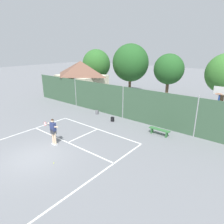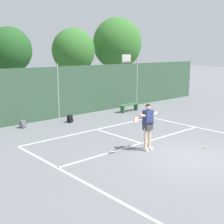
{
  "view_description": "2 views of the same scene",
  "coord_description": "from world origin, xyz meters",
  "px_view_note": "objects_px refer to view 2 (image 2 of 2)",
  "views": [
    {
      "loc": [
        10.08,
        -5.14,
        6.31
      ],
      "look_at": [
        1.29,
        5.78,
        1.66
      ],
      "focal_mm": 31.4,
      "sensor_mm": 36.0,
      "label": 1
    },
    {
      "loc": [
        -9.0,
        -5.79,
        3.85
      ],
      "look_at": [
        -0.64,
        3.63,
        1.26
      ],
      "focal_mm": 48.13,
      "sensor_mm": 36.0,
      "label": 2
    }
  ],
  "objects_px": {
    "basketball_hoop": "(126,71)",
    "backpack_black": "(70,119)",
    "tennis_player": "(148,123)",
    "backpack_grey": "(23,124)",
    "tennis_ball": "(205,148)",
    "courtside_bench": "(129,106)"
  },
  "relations": [
    {
      "from": "courtside_bench",
      "to": "tennis_ball",
      "type": "bearing_deg",
      "value": -112.12
    },
    {
      "from": "backpack_black",
      "to": "backpack_grey",
      "type": "bearing_deg",
      "value": 166.15
    },
    {
      "from": "tennis_player",
      "to": "backpack_black",
      "type": "height_order",
      "value": "tennis_player"
    },
    {
      "from": "backpack_black",
      "to": "tennis_player",
      "type": "bearing_deg",
      "value": -93.21
    },
    {
      "from": "basketball_hoop",
      "to": "backpack_black",
      "type": "height_order",
      "value": "basketball_hoop"
    },
    {
      "from": "backpack_grey",
      "to": "backpack_black",
      "type": "xyz_separation_m",
      "value": [
        2.45,
        -0.6,
        0.0
      ]
    },
    {
      "from": "basketball_hoop",
      "to": "backpack_grey",
      "type": "bearing_deg",
      "value": -164.34
    },
    {
      "from": "basketball_hoop",
      "to": "backpack_black",
      "type": "relative_size",
      "value": 7.67
    },
    {
      "from": "basketball_hoop",
      "to": "tennis_ball",
      "type": "distance_m",
      "value": 12.49
    },
    {
      "from": "backpack_grey",
      "to": "backpack_black",
      "type": "bearing_deg",
      "value": -13.85
    },
    {
      "from": "tennis_ball",
      "to": "basketball_hoop",
      "type": "bearing_deg",
      "value": 60.91
    },
    {
      "from": "backpack_grey",
      "to": "courtside_bench",
      "type": "relative_size",
      "value": 0.29
    },
    {
      "from": "basketball_hoop",
      "to": "tennis_player",
      "type": "xyz_separation_m",
      "value": [
        -7.87,
        -9.31,
        -1.2
      ]
    },
    {
      "from": "basketball_hoop",
      "to": "backpack_grey",
      "type": "relative_size",
      "value": 7.67
    },
    {
      "from": "tennis_player",
      "to": "courtside_bench",
      "type": "xyz_separation_m",
      "value": [
        4.87,
        5.88,
        -0.75
      ]
    },
    {
      "from": "tennis_player",
      "to": "backpack_grey",
      "type": "height_order",
      "value": "tennis_player"
    },
    {
      "from": "basketball_hoop",
      "to": "tennis_ball",
      "type": "xyz_separation_m",
      "value": [
        -5.97,
        -10.73,
        -2.28
      ]
    },
    {
      "from": "tennis_ball",
      "to": "courtside_bench",
      "type": "relative_size",
      "value": 0.04
    },
    {
      "from": "tennis_ball",
      "to": "backpack_black",
      "type": "height_order",
      "value": "backpack_black"
    },
    {
      "from": "backpack_grey",
      "to": "backpack_black",
      "type": "relative_size",
      "value": 1.0
    },
    {
      "from": "basketball_hoop",
      "to": "tennis_ball",
      "type": "bearing_deg",
      "value": -119.09
    },
    {
      "from": "basketball_hoop",
      "to": "backpack_grey",
      "type": "height_order",
      "value": "basketball_hoop"
    }
  ]
}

